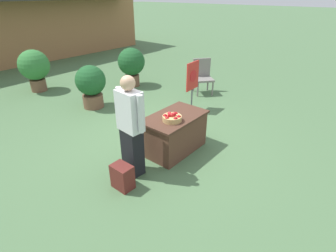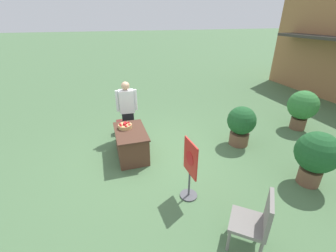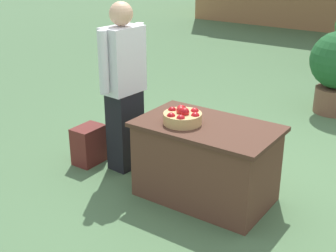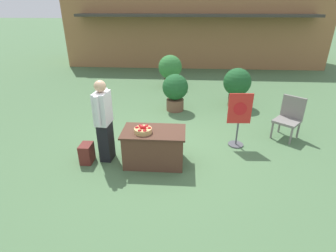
# 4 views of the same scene
# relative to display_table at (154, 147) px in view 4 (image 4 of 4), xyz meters

# --- Properties ---
(ground_plane) EXTENTS (120.00, 120.00, 0.00)m
(ground_plane) POSITION_rel_display_table_xyz_m (0.06, 0.50, -0.38)
(ground_plane) COLOR #4C7047
(storefront_building) EXTENTS (13.29, 4.66, 4.19)m
(storefront_building) POSITION_rel_display_table_xyz_m (0.99, 10.89, 1.72)
(storefront_building) COLOR #9E6B42
(storefront_building) RESTS_ON ground_plane
(display_table) EXTENTS (1.29, 0.77, 0.75)m
(display_table) POSITION_rel_display_table_xyz_m (0.00, 0.00, 0.00)
(display_table) COLOR brown
(display_table) RESTS_ON ground_plane
(apple_basket) EXTENTS (0.35, 0.35, 0.16)m
(apple_basket) POSITION_rel_display_table_xyz_m (-0.20, -0.10, 0.44)
(apple_basket) COLOR tan
(apple_basket) RESTS_ON display_table
(person_visitor) EXTENTS (0.29, 0.61, 1.76)m
(person_visitor) POSITION_rel_display_table_xyz_m (-1.04, 0.08, 0.52)
(person_visitor) COLOR black
(person_visitor) RESTS_ON ground_plane
(backpack) EXTENTS (0.24, 0.34, 0.42)m
(backpack) POSITION_rel_display_table_xyz_m (-1.43, -0.08, -0.17)
(backpack) COLOR maroon
(backpack) RESTS_ON ground_plane
(poster_board) EXTENTS (0.54, 0.36, 1.29)m
(poster_board) POSITION_rel_display_table_xyz_m (1.86, 0.89, 0.31)
(poster_board) COLOR #4C4C51
(poster_board) RESTS_ON ground_plane
(patio_chair) EXTENTS (0.77, 0.77, 1.04)m
(patio_chair) POSITION_rel_display_table_xyz_m (3.21, 1.44, 0.19)
(patio_chair) COLOR gray
(patio_chair) RESTS_ON ground_plane
(potted_plant_far_right) EXTENTS (0.92, 0.92, 1.29)m
(potted_plant_far_right) POSITION_rel_display_table_xyz_m (-0.01, 5.53, 0.39)
(potted_plant_far_right) COLOR brown
(potted_plant_far_right) RESTS_ON ground_plane
(potted_plant_far_left) EXTENTS (0.80, 0.80, 1.15)m
(potted_plant_far_left) POSITION_rel_display_table_xyz_m (0.30, 3.08, 0.28)
(potted_plant_far_left) COLOR brown
(potted_plant_far_left) RESTS_ON ground_plane
(potted_plant_near_right) EXTENTS (0.88, 0.88, 1.25)m
(potted_plant_near_right) POSITION_rel_display_table_xyz_m (2.26, 3.60, 0.37)
(potted_plant_near_right) COLOR brown
(potted_plant_near_right) RESTS_ON ground_plane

